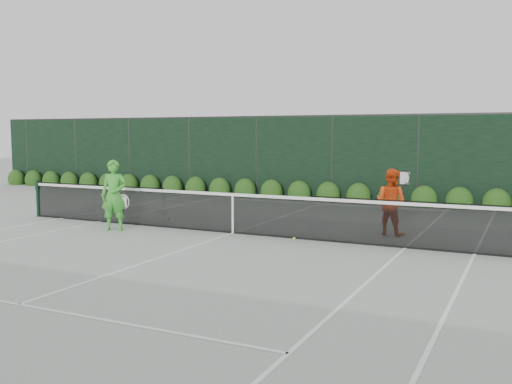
% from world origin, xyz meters
% --- Properties ---
extents(ground, '(80.00, 80.00, 0.00)m').
position_xyz_m(ground, '(0.00, 0.00, 0.00)').
color(ground, gray).
rests_on(ground, ground).
extents(tennis_net, '(12.90, 0.10, 1.07)m').
position_xyz_m(tennis_net, '(-0.02, 0.00, 0.53)').
color(tennis_net, black).
rests_on(tennis_net, ground).
extents(player_woman, '(0.76, 0.65, 1.76)m').
position_xyz_m(player_woman, '(-2.87, -0.87, 0.88)').
color(player_woman, green).
rests_on(player_woman, ground).
extents(player_man, '(0.94, 0.79, 1.58)m').
position_xyz_m(player_man, '(3.47, 1.47, 0.79)').
color(player_man, '#E04412').
rests_on(player_man, ground).
extents(court_lines, '(11.03, 23.83, 0.01)m').
position_xyz_m(court_lines, '(0.00, 0.00, 0.01)').
color(court_lines, white).
rests_on(court_lines, ground).
extents(windscreen_fence, '(32.00, 21.07, 3.06)m').
position_xyz_m(windscreen_fence, '(0.00, -2.71, 1.51)').
color(windscreen_fence, black).
rests_on(windscreen_fence, ground).
extents(hedge_row, '(31.66, 0.65, 0.94)m').
position_xyz_m(hedge_row, '(-0.00, 7.15, 0.23)').
color(hedge_row, '#14380F').
rests_on(hedge_row, ground).
extents(tennis_balls, '(4.32, 1.30, 0.07)m').
position_xyz_m(tennis_balls, '(-0.60, 0.45, 0.03)').
color(tennis_balls, yellow).
rests_on(tennis_balls, ground).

